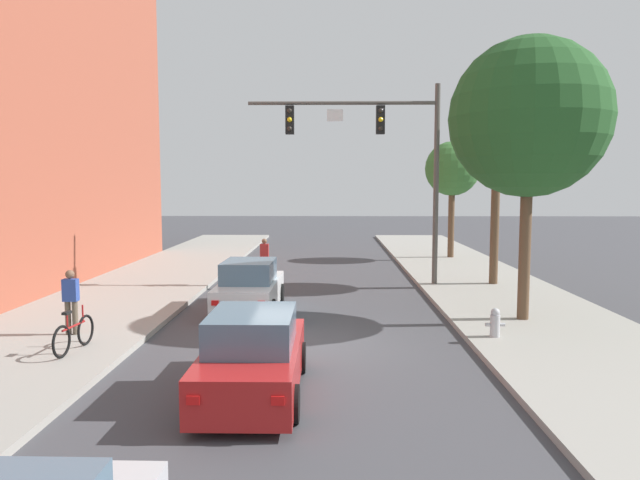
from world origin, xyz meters
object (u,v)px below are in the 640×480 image
at_px(car_following_red, 253,357).
at_px(pedestrian_sidewalk_left_walker, 71,299).
at_px(bicycle_leaning, 74,334).
at_px(car_lead_white, 250,288).
at_px(fire_hydrant, 495,322).
at_px(traffic_signal_mast, 382,146).
at_px(pedestrian_crossing_road, 264,256).
at_px(street_tree_third, 452,169).
at_px(street_tree_second, 497,136).
at_px(street_tree_nearest, 529,118).

distance_m(car_following_red, pedestrian_sidewalk_left_walker, 6.36).
bearing_deg(bicycle_leaning, car_lead_white, 56.33).
height_order(car_following_red, fire_hydrant, car_following_red).
relative_size(bicycle_leaning, fire_hydrant, 2.46).
relative_size(traffic_signal_mast, car_lead_white, 1.76).
relative_size(traffic_signal_mast, pedestrian_sidewalk_left_walker, 4.57).
bearing_deg(pedestrian_crossing_road, fire_hydrant, -56.44).
xyz_separation_m(fire_hydrant, street_tree_third, (2.21, 16.27, 4.20)).
height_order(car_lead_white, car_following_red, same).
xyz_separation_m(traffic_signal_mast, car_lead_white, (-4.43, -4.41, -4.65)).
bearing_deg(car_lead_white, street_tree_third, 55.44).
relative_size(bicycle_leaning, street_tree_third, 0.29).
relative_size(pedestrian_crossing_road, fire_hydrant, 2.28).
bearing_deg(car_lead_white, pedestrian_sidewalk_left_walker, -139.29).
bearing_deg(pedestrian_sidewalk_left_walker, fire_hydrant, -0.26).
bearing_deg(car_lead_white, bicycle_leaning, -123.67).
bearing_deg(fire_hydrant, traffic_signal_mast, 105.18).
distance_m(traffic_signal_mast, car_following_red, 13.02).
bearing_deg(traffic_signal_mast, pedestrian_sidewalk_left_walker, -137.03).
bearing_deg(bicycle_leaning, street_tree_third, 55.69).
relative_size(car_lead_white, pedestrian_crossing_road, 2.60).
relative_size(fire_hydrant, street_tree_second, 0.10).
bearing_deg(traffic_signal_mast, street_tree_third, 62.42).
bearing_deg(pedestrian_crossing_road, car_following_red, -84.50).
distance_m(car_lead_white, pedestrian_crossing_road, 6.87).
distance_m(pedestrian_sidewalk_left_walker, fire_hydrant, 10.61).
relative_size(car_lead_white, street_tree_second, 0.60).
bearing_deg(pedestrian_crossing_road, street_tree_second, -14.95).
xyz_separation_m(pedestrian_sidewalk_left_walker, bicycle_leaning, (0.71, -1.50, -0.52)).
relative_size(car_following_red, street_tree_third, 0.71).
xyz_separation_m(pedestrian_sidewalk_left_walker, pedestrian_crossing_road, (3.72, 10.32, -0.15)).
relative_size(car_following_red, bicycle_leaning, 2.40).
bearing_deg(fire_hydrant, car_following_red, -145.65).
height_order(street_tree_nearest, street_tree_second, street_tree_nearest).
relative_size(pedestrian_crossing_road, street_tree_second, 0.23).
distance_m(traffic_signal_mast, pedestrian_crossing_road, 6.95).
relative_size(pedestrian_crossing_road, street_tree_nearest, 0.21).
relative_size(pedestrian_crossing_road, bicycle_leaning, 0.93).
height_order(bicycle_leaning, fire_hydrant, bicycle_leaning).
bearing_deg(street_tree_nearest, car_lead_white, 169.06).
bearing_deg(street_tree_third, traffic_signal_mast, -117.58).
xyz_separation_m(traffic_signal_mast, fire_hydrant, (2.15, -7.92, -4.86)).
relative_size(traffic_signal_mast, pedestrian_crossing_road, 4.57).
xyz_separation_m(pedestrian_sidewalk_left_walker, street_tree_second, (12.75, 7.91, 4.66)).
xyz_separation_m(traffic_signal_mast, street_tree_second, (4.30, 0.04, 0.35)).
distance_m(fire_hydrant, street_tree_third, 16.95).
xyz_separation_m(car_following_red, pedestrian_sidewalk_left_walker, (-5.08, 3.82, 0.34)).
distance_m(car_lead_white, car_following_red, 7.36).
bearing_deg(street_tree_nearest, street_tree_second, 82.19).
bearing_deg(pedestrian_sidewalk_left_walker, pedestrian_crossing_road, 70.20).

